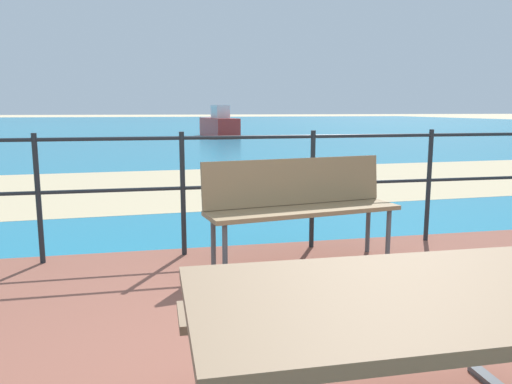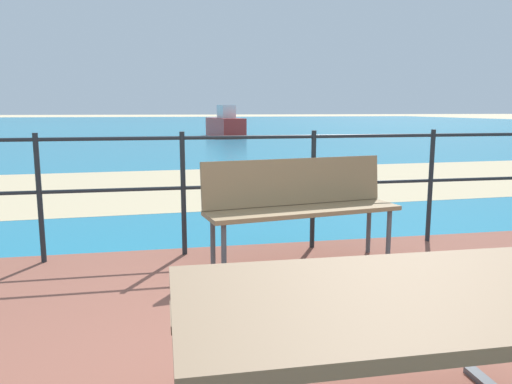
% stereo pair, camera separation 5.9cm
% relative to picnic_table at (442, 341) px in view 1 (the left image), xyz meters
% --- Properties ---
extents(sea_water, '(90.00, 90.00, 0.01)m').
position_rel_picnic_table_xyz_m(sea_water, '(-0.01, 40.62, -0.62)').
color(sea_water, teal).
rests_on(sea_water, ground).
extents(beach_strip, '(54.15, 6.92, 0.01)m').
position_rel_picnic_table_xyz_m(beach_strip, '(-0.01, 7.40, -0.62)').
color(beach_strip, tan).
rests_on(beach_strip, ground).
extents(picnic_table, '(1.57, 1.48, 0.74)m').
position_rel_picnic_table_xyz_m(picnic_table, '(0.00, 0.00, 0.00)').
color(picnic_table, '#7A6047').
rests_on(picnic_table, patio_paving).
extents(park_bench, '(1.65, 0.67, 0.87)m').
position_rel_picnic_table_xyz_m(park_bench, '(0.33, 2.58, -0.03)').
color(park_bench, '#8C704C').
rests_on(park_bench, patio_paving).
extents(railing_fence, '(5.94, 0.04, 1.09)m').
position_rel_picnic_table_xyz_m(railing_fence, '(-0.01, 3.02, 0.11)').
color(railing_fence, '#1E2328').
rests_on(railing_fence, patio_paving).
extents(boat_mid, '(1.53, 4.25, 1.50)m').
position_rel_picnic_table_xyz_m(boat_mid, '(2.40, 23.01, -0.09)').
color(boat_mid, red).
rests_on(boat_mid, sea_water).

